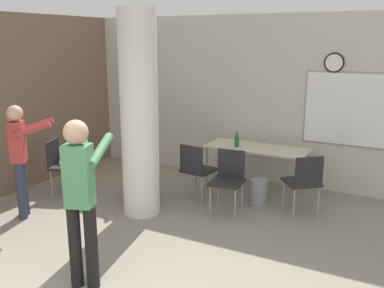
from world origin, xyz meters
The scene contains 13 objects.
wall_left_accent centered at (-3.50, 2.50, 1.40)m, with size 0.12×7.00×2.80m.
wall_back centered at (0.04, 5.06, 1.40)m, with size 8.00×0.15×2.80m.
support_pillar centered at (-1.16, 2.84, 1.40)m, with size 0.51×0.51×2.80m.
folding_table centered at (-0.05, 4.46, 0.67)m, with size 1.62×0.65×0.73m.
bottle_on_table centered at (-0.34, 4.33, 0.82)m, with size 0.08×0.08×0.24m.
waste_bin centered at (0.20, 3.90, 0.19)m, with size 0.27×0.27×0.38m.
chair_by_left_wall centered at (-2.71, 2.90, 0.51)m, with size 0.56×0.56×0.87m.
chair_table_left centered at (-0.72, 3.66, 0.51)m, with size 0.49×0.49×0.87m.
chair_table_front centered at (-0.11, 3.47, 0.51)m, with size 0.49×0.49×0.87m.
chair_near_pillar centered at (-1.59, 3.33, 0.51)m, with size 0.62×0.62×0.87m.
chair_table_right centered at (0.87, 3.84, 0.51)m, with size 0.62×0.62×0.87m.
person_playing_front centered at (-0.60, 1.05, 0.99)m, with size 0.52×0.67×1.69m.
person_watching_back centered at (-2.51, 1.97, 0.92)m, with size 0.62×0.57×1.56m.
Camera 1 is at (2.13, -1.85, 2.40)m, focal length 40.00 mm.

